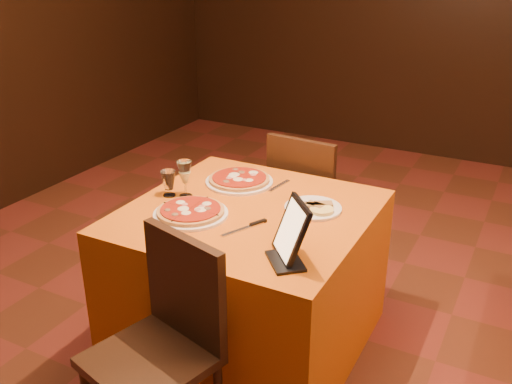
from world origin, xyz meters
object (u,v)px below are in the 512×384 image
at_px(pizza_far, 239,180).
at_px(wine_glass, 185,179).
at_px(main_table, 249,278).
at_px(water_glass, 169,184).
at_px(chair_main_far, 313,202).
at_px(pizza_near, 191,212).
at_px(chair_main_near, 150,360).
at_px(tablet, 291,230).

relative_size(pizza_far, wine_glass, 1.86).
xyz_separation_m(main_table, water_glass, (-0.43, -0.04, 0.44)).
bearing_deg(main_table, pizza_far, 126.66).
bearing_deg(chair_main_far, pizza_far, 74.51).
relative_size(chair_main_far, water_glass, 7.00).
bearing_deg(main_table, wine_glass, -178.77).
bearing_deg(pizza_near, water_glass, 147.75).
bearing_deg(chair_main_far, chair_main_near, 94.22).
xyz_separation_m(pizza_near, pizza_far, (0.01, 0.44, 0.00)).
xyz_separation_m(chair_main_far, water_glass, (-0.43, -0.86, 0.36)).
height_order(main_table, water_glass, water_glass).
bearing_deg(wine_glass, tablet, -23.00).
height_order(main_table, chair_main_near, chair_main_near).
bearing_deg(water_glass, chair_main_far, 63.63).
xyz_separation_m(pizza_far, tablet, (0.56, -0.58, 0.10)).
relative_size(chair_main_near, pizza_far, 2.58).
distance_m(chair_main_near, tablet, 0.73).
bearing_deg(water_glass, main_table, 4.68).
distance_m(chair_main_far, water_glass, 1.03).
relative_size(pizza_near, water_glass, 2.66).
xyz_separation_m(pizza_near, water_glass, (-0.22, 0.14, 0.05)).
height_order(pizza_far, wine_glass, wine_glass).
bearing_deg(water_glass, pizza_near, -32.25).
distance_m(main_table, pizza_near, 0.48).
bearing_deg(pizza_near, tablet, -13.27).
distance_m(pizza_near, tablet, 0.59).
bearing_deg(tablet, chair_main_near, -78.20).
distance_m(pizza_far, water_glass, 0.38).
distance_m(main_table, pizza_far, 0.51).
bearing_deg(main_table, water_glass, -175.32).
bearing_deg(tablet, pizza_far, -177.73).
bearing_deg(chair_main_near, pizza_far, 116.17).
relative_size(chair_main_near, pizza_near, 2.63).
height_order(pizza_near, pizza_far, same).
bearing_deg(pizza_far, chair_main_far, 70.29).
distance_m(chair_main_near, wine_glass, 0.94).
xyz_separation_m(pizza_near, tablet, (0.57, -0.13, 0.10)).
height_order(main_table, wine_glass, wine_glass).
xyz_separation_m(wine_glass, tablet, (0.71, -0.30, 0.03)).
bearing_deg(water_glass, chair_main_near, -60.46).
relative_size(water_glass, tablet, 0.53).
bearing_deg(chair_main_far, water_glass, 67.85).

